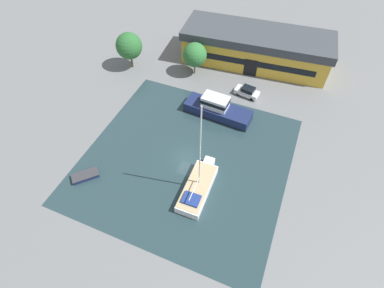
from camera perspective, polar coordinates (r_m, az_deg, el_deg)
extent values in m
plane|color=slate|center=(43.57, -1.08, -2.83)|extent=(440.00, 440.00, 0.00)
cube|color=#23383D|center=(43.57, -1.08, -2.82)|extent=(28.57, 28.42, 0.01)
cube|color=gold|center=(61.31, 11.95, 16.95)|extent=(27.49, 11.56, 4.77)
cube|color=#383D42|center=(59.72, 12.46, 19.48)|extent=(28.31, 11.90, 1.53)
cube|color=black|center=(57.85, 11.07, 14.07)|extent=(2.40, 0.28, 3.34)
cube|color=black|center=(57.32, 11.21, 14.84)|extent=(22.66, 2.10, 1.19)
cylinder|color=brown|center=(57.62, 0.51, 14.28)|extent=(0.25, 0.25, 2.37)
sphere|color=#2D6B33|center=(56.04, 0.53, 16.63)|extent=(4.35, 4.35, 4.35)
cylinder|color=brown|center=(60.32, -11.42, 15.27)|extent=(0.37, 0.37, 2.71)
sphere|color=#28602D|center=(58.64, -11.91, 17.81)|extent=(4.84, 4.84, 4.84)
cube|color=silver|center=(53.75, 10.40, 9.66)|extent=(4.39, 2.49, 0.76)
cube|color=black|center=(53.26, 10.67, 10.18)|extent=(2.39, 1.96, 0.67)
cube|color=black|center=(53.55, 9.59, 10.57)|extent=(0.27, 1.49, 0.54)
cylinder|color=black|center=(53.69, 8.71, 9.37)|extent=(0.62, 0.29, 0.60)
cylinder|color=black|center=(54.92, 9.48, 10.32)|extent=(0.62, 0.29, 0.60)
cylinder|color=black|center=(53.07, 11.23, 8.37)|extent=(0.62, 0.29, 0.60)
cylinder|color=black|center=(54.31, 11.95, 9.35)|extent=(0.62, 0.29, 0.60)
cube|color=white|center=(39.97, 1.04, -8.49)|extent=(3.29, 8.09, 1.20)
cube|color=white|center=(42.46, 3.25, -3.55)|extent=(1.44, 1.23, 1.20)
cube|color=tan|center=(39.43, 1.05, -8.00)|extent=(3.16, 7.77, 0.08)
cylinder|color=silver|center=(34.25, 1.57, -1.12)|extent=(0.16, 0.16, 13.50)
cylinder|color=silver|center=(37.87, 0.42, -8.51)|extent=(0.19, 3.62, 0.12)
cube|color=navy|center=(38.20, -0.14, -10.46)|extent=(2.23, 1.81, 0.30)
cube|color=#19234C|center=(49.32, 4.94, 6.29)|extent=(11.13, 4.17, 1.63)
cube|color=black|center=(49.79, 4.89, 5.73)|extent=(11.25, 4.25, 0.18)
cube|color=silver|center=(48.28, 4.48, 8.01)|extent=(4.31, 2.77, 1.88)
cube|color=black|center=(48.16, 4.49, 8.17)|extent=(4.39, 2.84, 0.60)
cube|color=#19234C|center=(43.98, -19.61, -5.76)|extent=(3.49, 3.55, 0.54)
cube|color=#333338|center=(43.74, -19.72, -5.52)|extent=(3.65, 3.71, 0.08)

